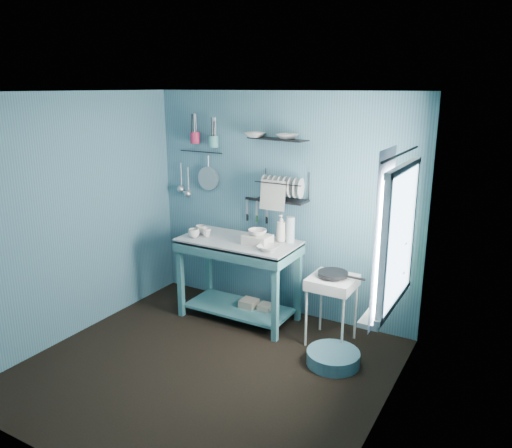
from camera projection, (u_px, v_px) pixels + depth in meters
The scene contains 36 objects.
floor at pixel (207, 368), 4.66m from camera, with size 3.20×3.20×0.00m, color black.
ceiling at pixel (198, 92), 4.00m from camera, with size 3.20×3.20×0.00m, color silver.
wall_back at pixel (281, 206), 5.59m from camera, with size 3.20×3.20×0.00m, color #3B677A.
wall_front at pixel (61, 304), 3.07m from camera, with size 3.20×3.20×0.00m, color #3B677A.
wall_left at pixel (75, 217), 5.09m from camera, with size 3.00×3.00×0.00m, color #3B677A.
wall_right at pixel (385, 273), 3.57m from camera, with size 3.00×3.00×0.00m, color #3B677A.
work_counter at pixel (239, 280), 5.56m from camera, with size 1.30×0.65×0.92m, color #376F75.
mug_left at pixel (194, 233), 5.52m from camera, with size 0.12×0.12×0.10m, color silver.
mug_mid at pixel (206, 233), 5.55m from camera, with size 0.10×0.10×0.09m, color silver.
mug_right at pixel (201, 230), 5.66m from camera, with size 0.12×0.12×0.10m, color silver.
wash_tub at pixel (257, 240), 5.28m from camera, with size 0.28×0.22×0.10m, color beige.
tub_bowl at pixel (257, 232), 5.26m from camera, with size 0.20×0.20×0.06m, color silver.
soap_bottle at pixel (281, 228), 5.36m from camera, with size 0.12×0.12×0.30m, color beige.
water_bottle at pixel (290, 230), 5.33m from camera, with size 0.09×0.09×0.28m, color silver.
counter_bowl at pixel (268, 248), 5.09m from camera, with size 0.22×0.22×0.05m, color silver.
hotplate_stand at pixel (331, 310), 5.05m from camera, with size 0.44×0.44×0.71m, color silver.
frying_pan at pixel (333, 274), 4.94m from camera, with size 0.30×0.30×0.04m, color black.
knife_strip at pixel (257, 200), 5.69m from camera, with size 0.32×0.02×0.03m, color black.
dish_rack at pixel (282, 186), 5.37m from camera, with size 0.55×0.24×0.32m, color black.
upper_shelf at pixel (277, 139), 5.30m from camera, with size 0.70×0.18×0.01m, color black.
shelf_bowl_left at pixel (255, 135), 5.43m from camera, with size 0.21×0.21×0.05m, color silver.
shelf_bowl_right at pixel (287, 131), 5.22m from camera, with size 0.22×0.22×0.05m, color silver.
utensil_cup_magenta at pixel (195, 138), 5.85m from camera, with size 0.11×0.11×0.13m, color #B62147.
utensil_cup_teal at pixel (213, 141), 5.74m from camera, with size 0.11×0.11×0.13m, color teal.
colander at pixel (208, 178), 5.93m from camera, with size 0.28×0.28×0.03m, color #AFB1B8.
ladle_outer at pixel (181, 175), 6.14m from camera, with size 0.01×0.01×0.30m, color #AFB1B8.
ladle_inner at pixel (188, 180), 6.10m from camera, with size 0.01×0.01×0.30m, color #AFB1B8.
hook_rail at pixel (201, 152), 5.92m from camera, with size 0.01×0.01×0.60m, color black.
window_glass at pixel (401, 237), 3.91m from camera, with size 1.10×1.10×0.00m, color white.
windowsill at pixel (385, 304), 4.11m from camera, with size 0.16×0.95×0.04m, color silver.
curtain at pixel (382, 240), 3.68m from camera, with size 1.35×1.35×0.00m, color silver.
curtain_rod at pixel (401, 154), 3.76m from camera, with size 0.02×0.02×1.05m, color black.
potted_plant at pixel (388, 265), 4.22m from camera, with size 0.28×0.28×0.50m, color #2E6227.
storage_tin_large at pixel (249, 309), 5.65m from camera, with size 0.18×0.18×0.22m, color gray.
storage_tin_small at pixel (266, 312), 5.58m from camera, with size 0.15×0.15×0.20m, color gray.
floor_basin at pixel (333, 358), 4.71m from camera, with size 0.50×0.50×0.13m, color teal.
Camera 1 is at (2.45, -3.37, 2.54)m, focal length 35.00 mm.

